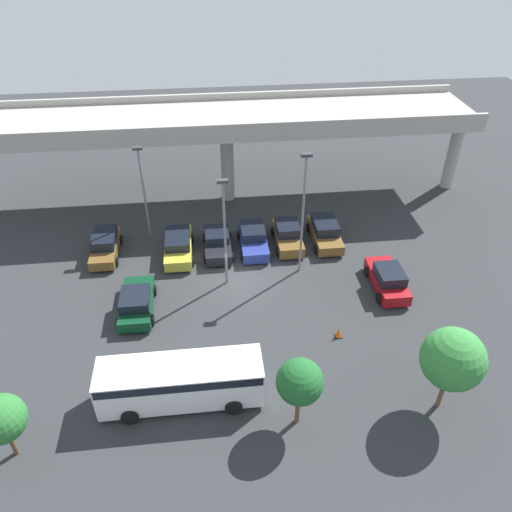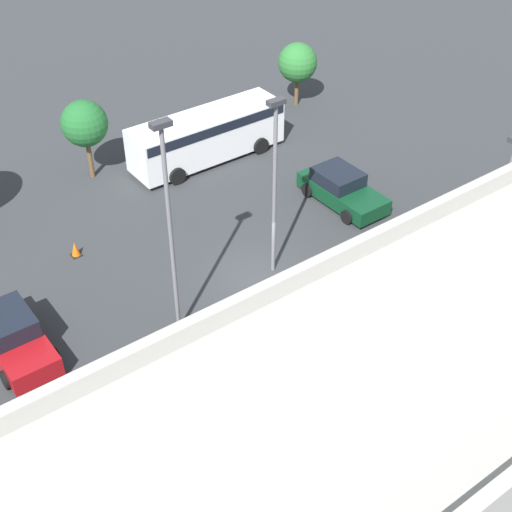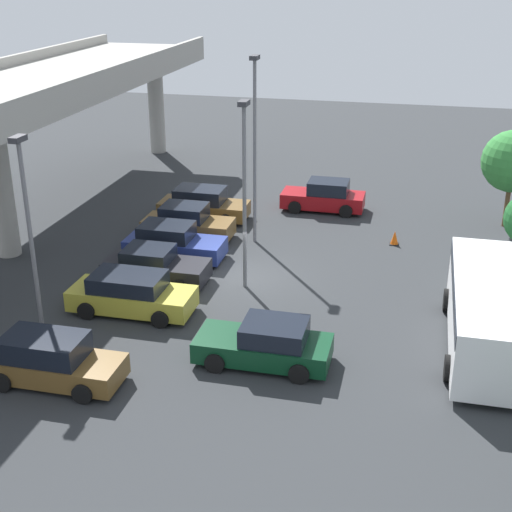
% 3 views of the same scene
% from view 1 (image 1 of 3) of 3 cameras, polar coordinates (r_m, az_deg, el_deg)
% --- Properties ---
extents(ground_plane, '(85.41, 85.41, 0.00)m').
position_cam_1_polar(ground_plane, '(34.69, -1.87, -2.73)').
color(ground_plane, '#2D3033').
extents(highway_overpass, '(40.96, 7.28, 8.12)m').
position_cam_1_polar(highway_overpass, '(41.34, -3.47, 14.93)').
color(highway_overpass, '#9E9B93').
rests_on(highway_overpass, ground_plane).
extents(parked_car_0, '(2.04, 4.57, 1.67)m').
position_cam_1_polar(parked_car_0, '(38.30, -16.87, 1.21)').
color(parked_car_0, brown).
rests_on(parked_car_0, ground_plane).
extents(parked_car_1, '(2.23, 4.65, 1.58)m').
position_cam_1_polar(parked_car_1, '(32.67, -13.49, -5.14)').
color(parked_car_1, '#0C381E').
rests_on(parked_car_1, ground_plane).
extents(parked_car_2, '(2.20, 4.90, 1.61)m').
position_cam_1_polar(parked_car_2, '(37.13, -8.89, 1.24)').
color(parked_car_2, gold).
rests_on(parked_car_2, ground_plane).
extents(parked_car_3, '(2.16, 4.46, 1.54)m').
position_cam_1_polar(parked_car_3, '(37.19, -4.42, 1.56)').
color(parked_car_3, black).
rests_on(parked_car_3, ground_plane).
extents(parked_car_4, '(2.18, 4.58, 1.65)m').
position_cam_1_polar(parked_car_4, '(37.40, -0.33, 2.00)').
color(parked_car_4, navy).
rests_on(parked_car_4, ground_plane).
extents(parked_car_5, '(2.11, 4.45, 1.71)m').
position_cam_1_polar(parked_car_5, '(37.86, 3.64, 2.42)').
color(parked_car_5, brown).
rests_on(parked_car_5, ground_plane).
extents(parked_car_6, '(2.17, 4.73, 1.71)m').
position_cam_1_polar(parked_car_6, '(38.49, 7.88, 2.78)').
color(parked_car_6, brown).
rests_on(parked_car_6, ground_plane).
extents(parked_car_7, '(2.10, 4.53, 1.71)m').
position_cam_1_polar(parked_car_7, '(34.62, 14.81, -2.57)').
color(parked_car_7, maroon).
rests_on(parked_car_7, ground_plane).
extents(shuttle_bus, '(8.45, 2.63, 2.54)m').
position_cam_1_polar(shuttle_bus, '(26.65, -8.61, -13.83)').
color(shuttle_bus, white).
rests_on(shuttle_bus, ground_plane).
extents(lamp_post_near_aisle, '(0.70, 0.35, 7.91)m').
position_cam_1_polar(lamp_post_near_aisle, '(31.78, -3.62, 3.47)').
color(lamp_post_near_aisle, slate).
rests_on(lamp_post_near_aisle, ground_plane).
extents(lamp_post_mid_lot, '(0.70, 0.35, 7.44)m').
position_cam_1_polar(lamp_post_mid_lot, '(37.76, -12.79, 7.83)').
color(lamp_post_mid_lot, slate).
rests_on(lamp_post_mid_lot, ground_plane).
extents(lamp_post_by_overpass, '(0.70, 0.35, 8.96)m').
position_cam_1_polar(lamp_post_by_overpass, '(32.77, 5.43, 5.58)').
color(lamp_post_by_overpass, slate).
rests_on(lamp_post_by_overpass, ground_plane).
extents(tree_front_left, '(2.29, 2.29, 3.80)m').
position_cam_1_polar(tree_front_left, '(26.20, -27.15, -16.27)').
color(tree_front_left, brown).
rests_on(tree_front_left, ground_plane).
extents(tree_front_right, '(2.30, 2.30, 4.17)m').
position_cam_1_polar(tree_front_right, '(24.46, 5.02, -14.15)').
color(tree_front_right, brown).
rests_on(tree_front_right, ground_plane).
extents(tree_front_far_right, '(3.15, 3.15, 5.07)m').
position_cam_1_polar(tree_front_far_right, '(26.44, 21.57, -10.91)').
color(tree_front_far_right, brown).
rests_on(tree_front_far_right, ground_plane).
extents(traffic_cone, '(0.44, 0.44, 0.70)m').
position_cam_1_polar(traffic_cone, '(30.78, 9.44, -8.63)').
color(traffic_cone, black).
rests_on(traffic_cone, ground_plane).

